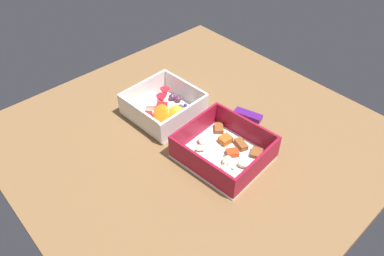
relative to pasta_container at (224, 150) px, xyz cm
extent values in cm
cube|color=brown|center=(-9.53, -0.25, -2.89)|extent=(80.00, 80.00, 2.00)
cube|color=white|center=(0.08, -0.11, -1.59)|extent=(19.24, 17.68, 0.60)
cube|color=maroon|center=(-8.52, -0.89, 1.46)|extent=(2.05, 16.12, 5.49)
cube|color=maroon|center=(8.67, 0.66, 1.46)|extent=(2.05, 16.12, 5.49)
cube|color=maroon|center=(-0.62, 7.62, 1.46)|extent=(16.64, 2.10, 5.49)
cube|color=maroon|center=(0.78, -7.85, 1.46)|extent=(16.64, 2.10, 5.49)
ellipsoid|color=beige|center=(3.80, -3.68, -0.33)|extent=(3.35, 3.19, 1.37)
ellipsoid|color=beige|center=(5.39, 0.51, -0.40)|extent=(3.10, 2.88, 1.27)
ellipsoid|color=beige|center=(1.19, -3.71, -0.48)|extent=(2.25, 2.69, 1.15)
ellipsoid|color=beige|center=(-5.78, -1.20, -0.47)|extent=(2.82, 2.48, 1.17)
ellipsoid|color=beige|center=(2.15, -1.29, -0.37)|extent=(2.59, 3.07, 1.31)
ellipsoid|color=beige|center=(-4.45, -2.98, -0.47)|extent=(2.80, 2.83, 1.17)
ellipsoid|color=beige|center=(-5.68, -5.01, -0.32)|extent=(2.75, 3.24, 1.37)
cube|color=#AD5B1E|center=(-2.49, 3.15, -0.55)|extent=(2.60, 2.94, 1.47)
cube|color=brown|center=(4.90, 5.32, -0.79)|extent=(3.46, 3.67, 1.00)
cube|color=brown|center=(-6.36, 4.96, -0.73)|extent=(3.67, 3.57, 1.11)
cube|color=red|center=(1.32, 1.37, -0.69)|extent=(3.14, 3.34, 1.20)
cube|color=brown|center=(0.87, 4.70, -0.64)|extent=(3.81, 2.71, 1.30)
cube|color=#387A33|center=(-6.34, -1.03, -1.19)|extent=(0.60, 0.40, 0.20)
cube|color=#387A33|center=(0.42, -0.13, -1.19)|extent=(0.60, 0.40, 0.20)
cube|color=#387A33|center=(4.27, -1.78, -1.19)|extent=(0.60, 0.40, 0.20)
cube|color=#387A33|center=(-3.86, -2.79, -1.19)|extent=(0.60, 0.40, 0.20)
cube|color=white|center=(-20.13, -0.49, -1.59)|extent=(16.74, 16.57, 0.60)
cube|color=white|center=(-27.75, -0.92, 1.54)|extent=(1.49, 15.71, 5.64)
cube|color=white|center=(-12.50, -0.05, 1.54)|extent=(1.49, 15.71, 5.64)
cube|color=white|center=(-20.56, 7.05, 1.54)|extent=(14.69, 1.43, 5.64)
cube|color=white|center=(-19.70, -8.03, 1.54)|extent=(14.69, 1.43, 5.64)
ellipsoid|color=orange|center=(-17.50, -3.31, 1.25)|extent=(5.29, 4.43, 4.87)
ellipsoid|color=orange|center=(-15.60, -0.05, 0.86)|extent=(5.46, 5.59, 4.10)
cube|color=#F4EACC|center=(-23.68, -1.41, -0.38)|extent=(3.76, 3.73, 1.82)
cube|color=red|center=(-21.07, -5.58, -0.34)|extent=(3.92, 3.89, 1.89)
cube|color=#F4EACC|center=(-24.79, -5.82, -0.35)|extent=(3.92, 3.78, 1.88)
cube|color=red|center=(-20.69, -0.82, -0.27)|extent=(4.17, 4.23, 2.04)
sphere|color=#562D4C|center=(-21.15, 4.98, -0.44)|extent=(1.70, 1.70, 1.70)
sphere|color=#562D4C|center=(-18.32, 3.34, -0.57)|extent=(1.44, 1.44, 1.44)
sphere|color=#562D4C|center=(-22.79, 4.33, -0.40)|extent=(1.78, 1.78, 1.78)
cone|color=red|center=(-23.76, 1.58, -0.20)|extent=(2.71, 2.71, 2.17)
cone|color=red|center=(-25.59, 4.29, -0.26)|extent=(2.57, 2.57, 2.06)
sphere|color=navy|center=(-14.97, 5.57, -0.83)|extent=(0.92, 0.92, 0.92)
sphere|color=navy|center=(-18.30, 4.95, -0.80)|extent=(0.98, 0.98, 0.98)
sphere|color=navy|center=(-17.34, 1.99, -0.83)|extent=(0.92, 0.92, 0.92)
cube|color=#51197A|center=(-5.30, 14.28, -1.29)|extent=(7.40, 4.42, 1.20)
cylinder|color=white|center=(-31.24, 1.40, -1.08)|extent=(3.62, 3.62, 1.62)
camera|label=1|loc=(36.10, -42.43, 56.83)|focal=33.86mm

